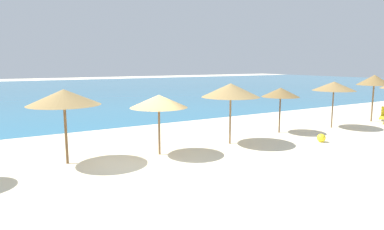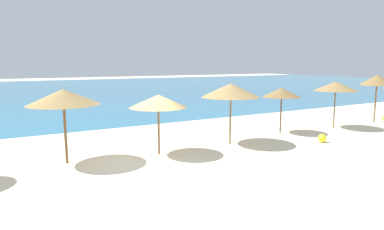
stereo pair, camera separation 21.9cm
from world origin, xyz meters
The scene contains 9 objects.
ground_plane centered at (0.00, 0.00, 0.00)m, with size 160.00×160.00×0.00m, color beige.
sea_water centered at (0.00, 37.57, 0.00)m, with size 160.00×61.33×0.01m, color teal.
beach_umbrella_4 centered at (-2.79, 1.12, 2.48)m, with size 2.62×2.62×2.77m.
beach_umbrella_5 centered at (0.71, 0.50, 2.19)m, with size 2.32×2.32×2.45m.
beach_umbrella_6 centered at (4.31, 0.50, 2.48)m, with size 2.66×2.66×2.80m.
beach_umbrella_7 centered at (8.14, 1.16, 2.17)m, with size 2.00×2.00×2.42m.
beach_umbrella_8 centered at (11.78, 0.61, 2.41)m, with size 2.38×2.38×2.67m.
beach_umbrella_9 centered at (15.83, 0.68, 2.64)m, with size 2.11×2.11×2.98m.
beach_ball centered at (8.22, -1.48, 0.20)m, with size 0.40×0.40×0.40m, color yellow.
Camera 1 is at (-5.11, -11.70, 3.69)m, focal length 31.64 mm.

